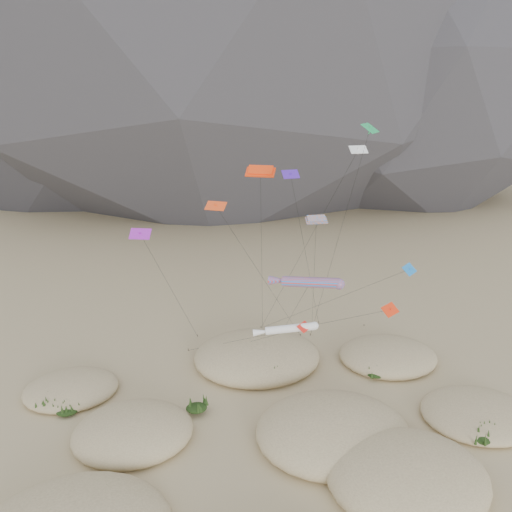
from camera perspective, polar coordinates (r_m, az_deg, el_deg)
The scene contains 9 objects.
ground at distance 46.46m, azimuth 3.93°, elevation -22.74°, with size 500.00×500.00×0.00m, color #CCB789.
dunes at distance 48.80m, azimuth 2.55°, elevation -19.18°, with size 50.78×39.02×4.11m.
dune_grass at distance 48.83m, azimuth 2.42°, elevation -19.04°, with size 42.96×27.34×1.47m.
kite_stakes at distance 65.77m, azimuth 1.99°, elevation -8.91°, with size 23.71×5.15×0.30m.
rainbow_tube_kite at distance 51.46m, azimuth 5.93°, elevation -2.99°, with size 7.34×13.86×12.63m.
white_tube_kite at distance 47.43m, azimuth 3.58°, elevation -8.32°, with size 6.24×18.11×9.79m.
orange_parafoil at distance 49.96m, azimuth 0.51°, elevation 9.46°, with size 3.17×9.37×23.37m.
multi_parafoil at distance 51.01m, azimuth 6.90°, elevation 3.95°, with size 4.01×11.33×18.44m.
delta_kites at distance 49.64m, azimuth 6.32°, elevation 4.05°, with size 28.14×20.23×27.22m.
Camera 1 is at (-7.63, -33.88, 30.86)m, focal length 35.00 mm.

